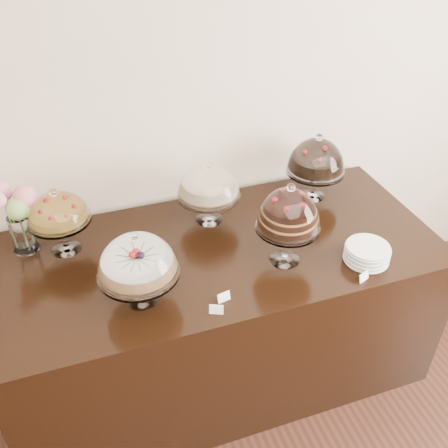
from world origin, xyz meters
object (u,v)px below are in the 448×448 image
object	(u,v)px
flower_vase	(16,210)
cake_stand_cheesecake	(208,185)
cake_stand_choco_layer	(289,212)
cake_stand_fruit_tart	(58,211)
cake_stand_sugar_sponge	(137,260)
display_counter	(221,311)
cake_stand_dark_choco	(317,159)
plate_stack	(367,253)

from	to	relation	value
flower_vase	cake_stand_cheesecake	bearing A→B (deg)	-3.24
cake_stand_choco_layer	cake_stand_fruit_tart	xyz separation A→B (m)	(-1.00, 0.43, -0.05)
cake_stand_sugar_sponge	cake_stand_fruit_tart	size ratio (longest dim) A/B	1.04
display_counter	cake_stand_dark_choco	size ratio (longest dim) A/B	5.63
cake_stand_choco_layer	plate_stack	bearing A→B (deg)	-19.30
cake_stand_choco_layer	flower_vase	bearing A→B (deg)	157.17
cake_stand_cheesecake	cake_stand_dark_choco	world-z (taller)	cake_stand_dark_choco
cake_stand_choco_layer	cake_stand_fruit_tart	size ratio (longest dim) A/B	1.22
display_counter	cake_stand_dark_choco	world-z (taller)	cake_stand_dark_choco
cake_stand_fruit_tart	plate_stack	size ratio (longest dim) A/B	1.67
cake_stand_choco_layer	flower_vase	size ratio (longest dim) A/B	1.13
cake_stand_sugar_sponge	cake_stand_choco_layer	bearing A→B (deg)	3.27
cake_stand_cheesecake	cake_stand_choco_layer	bearing A→B (deg)	-61.29
cake_stand_choco_layer	cake_stand_dark_choco	xyz separation A→B (m)	(0.39, 0.48, -0.04)
cake_stand_choco_layer	cake_stand_dark_choco	distance (m)	0.62
cake_stand_dark_choco	cake_stand_choco_layer	bearing A→B (deg)	-129.54
cake_stand_choco_layer	plate_stack	xyz separation A→B (m)	(0.37, -0.13, -0.24)
cake_stand_dark_choco	flower_vase	world-z (taller)	cake_stand_dark_choco
cake_stand_cheesecake	plate_stack	size ratio (longest dim) A/B	1.66
cake_stand_cheesecake	display_counter	bearing A→B (deg)	-94.38
cake_stand_dark_choco	cake_stand_fruit_tart	size ratio (longest dim) A/B	1.11
display_counter	cake_stand_sugar_sponge	xyz separation A→B (m)	(-0.45, -0.23, 0.68)
display_counter	plate_stack	size ratio (longest dim) A/B	10.39
cake_stand_sugar_sponge	cake_stand_fruit_tart	world-z (taller)	cake_stand_sugar_sponge
cake_stand_cheesecake	cake_stand_dark_choco	bearing A→B (deg)	2.84
cake_stand_choco_layer	flower_vase	distance (m)	1.28
display_counter	cake_stand_choco_layer	xyz separation A→B (m)	(0.26, -0.19, 0.73)
cake_stand_dark_choco	plate_stack	size ratio (longest dim) A/B	1.85
cake_stand_choco_layer	flower_vase	world-z (taller)	cake_stand_choco_layer
cake_stand_dark_choco	display_counter	bearing A→B (deg)	-156.50
cake_stand_sugar_sponge	flower_vase	xyz separation A→B (m)	(-0.47, 0.54, 0.01)
cake_stand_dark_choco	cake_stand_fruit_tart	bearing A→B (deg)	-178.16
cake_stand_sugar_sponge	cake_stand_cheesecake	bearing A→B (deg)	46.20
cake_stand_choco_layer	cake_stand_sugar_sponge	bearing A→B (deg)	-176.73
flower_vase	plate_stack	xyz separation A→B (m)	(1.55, -0.63, -0.19)
display_counter	cake_stand_cheesecake	bearing A→B (deg)	85.62
cake_stand_fruit_tart	plate_stack	bearing A→B (deg)	-22.32
cake_stand_fruit_tart	plate_stack	xyz separation A→B (m)	(1.37, -0.56, -0.19)
cake_stand_cheesecake	cake_stand_fruit_tart	distance (m)	0.75
cake_stand_fruit_tart	cake_stand_sugar_sponge	bearing A→B (deg)	-58.62
cake_stand_cheesecake	plate_stack	world-z (taller)	cake_stand_cheesecake
cake_stand_fruit_tart	plate_stack	distance (m)	1.49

